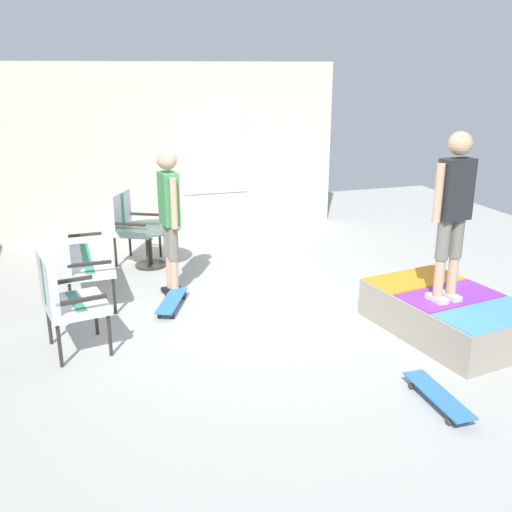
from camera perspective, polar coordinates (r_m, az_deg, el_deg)
The scene contains 11 objects.
ground_plane at distance 6.61m, azimuth 0.45°, elevation -6.29°, with size 12.00×12.00×0.10m, color #A8A8A3.
house_facade at distance 9.70m, azimuth -9.43°, elevation 10.24°, with size 0.23×6.00×2.77m.
skate_ramp at distance 6.45m, azimuth 18.64°, elevation -5.40°, with size 1.87×1.88×0.43m.
patio_bench at distance 7.15m, azimuth -17.35°, elevation 0.46°, with size 1.27×0.59×1.02m.
patio_chair_near_house at distance 8.39m, azimuth -12.44°, elevation 3.43°, with size 0.80×0.77×1.02m.
patio_chair_by_wall at distance 5.84m, azimuth -18.55°, elevation -3.64°, with size 0.71×0.66×1.02m.
patio_table at distance 8.20m, azimuth -10.51°, elevation 1.70°, with size 0.90×0.90×0.57m.
person_watching at distance 6.97m, azimuth -8.57°, elevation 4.42°, with size 0.48×0.27×1.79m.
person_skater at distance 5.92m, azimuth 18.96°, elevation 4.78°, with size 0.27×0.48×1.69m.
skateboard_by_bench at distance 6.83m, azimuth -8.32°, elevation -4.43°, with size 0.81×0.50×0.10m.
skateboard_spare at distance 5.17m, azimuth 17.56°, elevation -13.02°, with size 0.80×0.22×0.10m.
Camera 1 is at (-5.72, 1.88, 2.69)m, focal length 40.46 mm.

